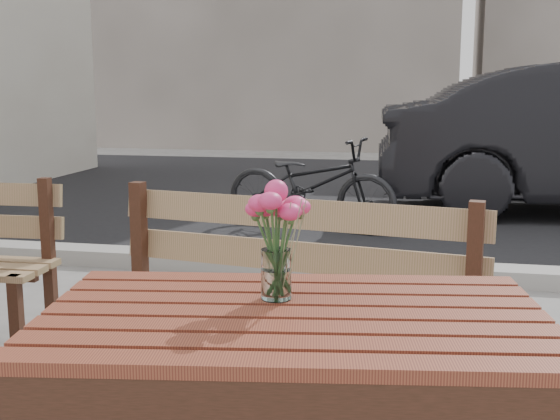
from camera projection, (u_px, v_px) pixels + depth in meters
The scene contains 5 objects.
street at pixel (387, 220), 6.98m from camera, with size 30.00×8.12×0.12m.
main_table at pixel (294, 360), 1.80m from camera, with size 1.37×0.92×0.79m.
main_bench at pixel (285, 284), 2.75m from camera, with size 1.60×0.71×0.96m.
main_vase at pixel (276, 226), 1.84m from camera, with size 0.17×0.17×0.32m.
bicycle at pixel (310, 184), 6.56m from camera, with size 0.58×1.68×0.88m, color black.
Camera 1 is at (0.30, -1.86, 1.35)m, focal length 45.00 mm.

